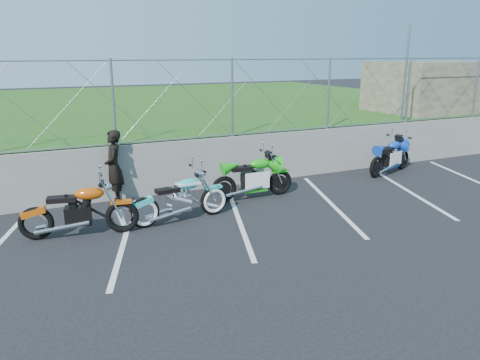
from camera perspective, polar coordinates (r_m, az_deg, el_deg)
name	(u,v)px	position (r m, az deg, el deg)	size (l,w,h in m)	color
ground	(260,234)	(9.19, 2.43, -6.56)	(90.00, 90.00, 0.00)	black
retaining_wall	(197,164)	(12.07, -5.27, 1.94)	(30.00, 0.22, 1.30)	slate
grass_field	(119,117)	(21.60, -14.54, 7.41)	(30.00, 20.00, 1.30)	#1F4A13
stone_building	(439,86)	(19.54, 23.09, 10.49)	(5.00, 3.00, 1.80)	brown
chain_link_fence	(195,99)	(11.80, -5.46, 9.76)	(28.00, 0.03, 2.00)	gray
sign_pole	(405,73)	(16.02, 19.52, 12.20)	(0.08, 0.08, 3.00)	gray
parking_lines	(287,210)	(10.56, 5.69, -3.66)	(18.29, 4.31, 0.01)	silver
cruiser_turquoise	(181,201)	(9.82, -7.16, -2.50)	(2.21, 0.70, 1.10)	black
naked_orange	(81,212)	(9.43, -18.82, -3.77)	(2.20, 0.74, 1.11)	black
sportbike_green	(254,179)	(11.26, 1.70, 0.11)	(2.13, 0.76, 1.10)	black
sportbike_blue	(391,158)	(14.32, 17.90, 2.59)	(1.99, 0.82, 1.06)	black
person_standing	(114,167)	(11.20, -15.12, 1.53)	(0.63, 0.41, 1.72)	black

